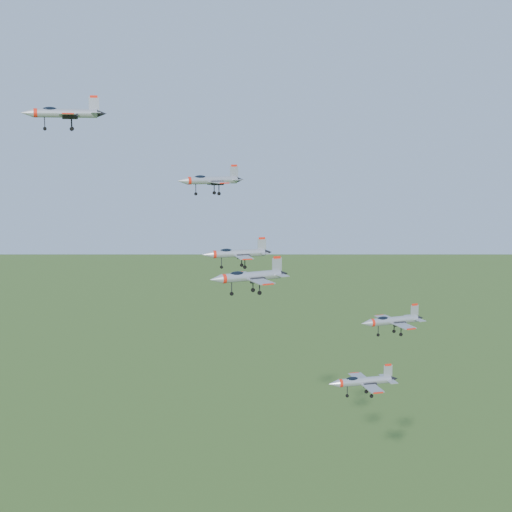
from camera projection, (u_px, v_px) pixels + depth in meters
name	position (u px, v px, depth m)	size (l,w,h in m)	color
jet_lead	(63.00, 113.00, 110.77)	(13.06, 10.76, 3.49)	#969BA2
jet_left_high	(210.00, 180.00, 106.45)	(10.72, 8.92, 2.86)	#969BA2
jet_right_high	(249.00, 276.00, 92.53)	(11.28, 9.39, 3.01)	#969BA2
jet_left_low	(237.00, 253.00, 120.23)	(12.18, 10.05, 3.26)	#969BA2
jet_right_low	(392.00, 321.00, 109.18)	(11.01, 9.08, 2.94)	#969BA2
jet_trail	(363.00, 381.00, 122.11)	(12.83, 10.62, 3.43)	#969BA2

